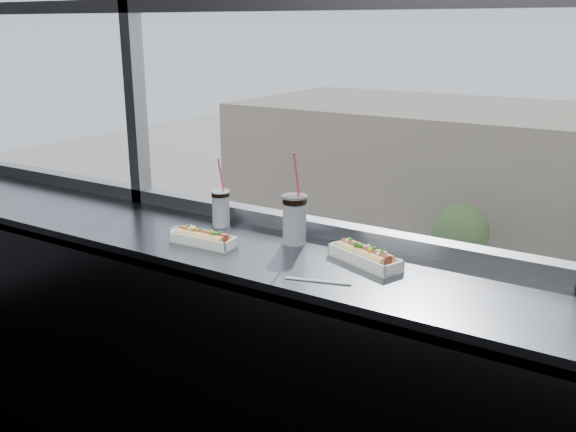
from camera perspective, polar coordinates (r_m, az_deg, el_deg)
The scene contains 13 objects.
wall_back_lower at distance 2.84m, azimuth 2.80°, elevation -12.25°, with size 6.00×6.00×0.00m, color black.
counter at distance 2.40m, azimuth -0.27°, elevation -4.07°, with size 6.00×0.55×0.06m, color slate.
counter_fascia at distance 2.46m, azimuth -3.60°, elevation -17.31°, with size 6.00×0.04×1.04m, color slate.
hotdog_tray_left at distance 2.51m, azimuth -7.56°, elevation -1.92°, with size 0.27×0.10×0.07m.
hotdog_tray_right at distance 2.31m, azimuth 6.85°, elevation -3.50°, with size 0.31×0.20×0.07m.
soda_cup_left at distance 2.71m, azimuth -5.99°, elevation 0.86°, with size 0.08×0.08×0.30m.
soda_cup_right at distance 2.48m, azimuth 0.58°, elevation -0.07°, with size 0.10×0.10×0.37m.
loose_straw at distance 2.14m, azimuth 2.69°, elevation -5.79°, with size 0.01×0.01×0.22m, color white.
wrapper at distance 2.66m, azimuth -9.37°, elevation -1.22°, with size 0.11×0.08×0.03m, color silver.
car_near_b at distance 22.79m, azimuth 9.57°, elevation -14.71°, with size 6.52×2.71×2.17m, color #373737.
car_far_a at distance 30.25m, azimuth 11.13°, elevation -6.48°, with size 6.82×2.84×2.27m, color black.
car_near_a at distance 26.85m, azimuth -7.92°, elevation -9.89°, with size 5.60×2.33×1.87m, color #B0B7BA.
tree_left at distance 32.97m, azimuth 15.06°, elevation -1.38°, with size 2.87×2.87×4.48m.
Camera 1 is at (1.21, -0.67, 1.92)m, focal length 40.00 mm.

